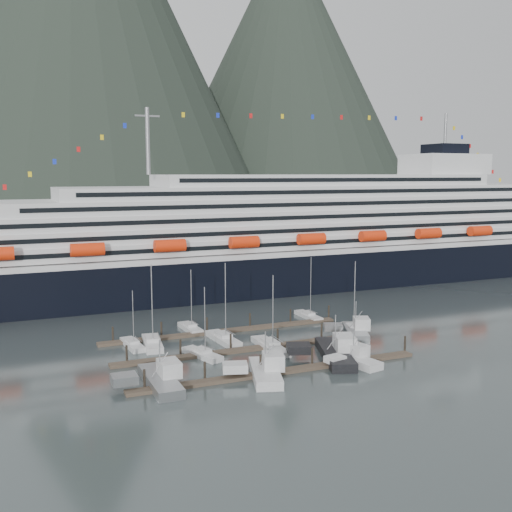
% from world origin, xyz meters
% --- Properties ---
extents(ground, '(1600.00, 1600.00, 0.00)m').
position_xyz_m(ground, '(0.00, 0.00, 0.00)').
color(ground, '#3F4A4A').
rests_on(ground, ground).
extents(mountains, '(870.00, 440.00, 420.00)m').
position_xyz_m(mountains, '(52.48, 588.54, 163.40)').
color(mountains, black).
rests_on(mountains, ground).
extents(cruise_ship, '(210.00, 30.40, 50.30)m').
position_xyz_m(cruise_ship, '(30.03, 54.94, 12.04)').
color(cruise_ship, black).
rests_on(cruise_ship, ground).
extents(dock_near, '(48.18, 2.28, 3.20)m').
position_xyz_m(dock_near, '(-4.93, -9.95, 0.31)').
color(dock_near, '#493B2F').
rests_on(dock_near, ground).
extents(dock_mid, '(48.18, 2.28, 3.20)m').
position_xyz_m(dock_mid, '(-4.93, 3.05, 0.31)').
color(dock_mid, '#493B2F').
rests_on(dock_mid, ground).
extents(dock_far, '(48.18, 2.28, 3.20)m').
position_xyz_m(dock_far, '(-4.93, 16.05, 0.31)').
color(dock_far, '#493B2F').
rests_on(dock_far, ground).
extents(sailboat_a, '(4.30, 10.56, 15.46)m').
position_xyz_m(sailboat_a, '(-19.91, 12.08, 0.45)').
color(sailboat_a, silver).
rests_on(sailboat_a, ground).
extents(sailboat_b, '(3.57, 10.84, 15.22)m').
position_xyz_m(sailboat_b, '(-7.22, 10.00, 0.44)').
color(sailboat_b, silver).
rests_on(sailboat_b, ground).
extents(sailboat_c, '(5.04, 9.29, 12.48)m').
position_xyz_m(sailboat_c, '(-13.68, 2.64, 0.41)').
color(sailboat_c, silver).
rests_on(sailboat_c, ground).
extents(sailboat_d, '(3.19, 11.94, 13.89)m').
position_xyz_m(sailboat_d, '(-1.34, 2.18, 0.43)').
color(sailboat_d, silver).
rests_on(sailboat_d, ground).
extents(sailboat_e, '(2.99, 8.93, 10.72)m').
position_xyz_m(sailboat_e, '(-23.28, 12.99, 0.39)').
color(sailboat_e, silver).
rests_on(sailboat_e, ground).
extents(sailboat_f, '(2.92, 8.50, 12.60)m').
position_xyz_m(sailboat_f, '(-10.51, 19.99, 0.41)').
color(sailboat_f, silver).
rests_on(sailboat_f, ground).
extents(sailboat_g, '(2.35, 9.03, 13.59)m').
position_xyz_m(sailboat_g, '(15.69, 19.99, 0.40)').
color(sailboat_g, silver).
rests_on(sailboat_g, ground).
extents(sailboat_h, '(5.35, 9.58, 14.54)m').
position_xyz_m(sailboat_h, '(18.00, 6.11, 0.44)').
color(sailboat_h, silver).
rests_on(sailboat_h, ground).
extents(trawler_a, '(9.76, 13.58, 7.48)m').
position_xyz_m(trawler_a, '(-23.67, -8.04, 0.94)').
color(trawler_a, '#999B9E').
rests_on(trawler_a, ground).
extents(trawler_b, '(10.19, 12.65, 7.85)m').
position_xyz_m(trawler_b, '(-8.22, -10.88, 0.97)').
color(trawler_b, silver).
rests_on(trawler_b, ground).
extents(trawler_c, '(12.67, 16.40, 8.19)m').
position_xyz_m(trawler_c, '(6.31, -6.65, 1.00)').
color(trawler_c, black).
rests_on(trawler_c, ground).
extents(trawler_d, '(8.19, 10.88, 6.18)m').
position_xyz_m(trawler_d, '(7.74, -10.21, 0.82)').
color(trawler_d, silver).
rests_on(trawler_d, ground).
extents(trawler_e, '(9.91, 11.73, 7.29)m').
position_xyz_m(trawler_e, '(17.23, 4.15, 0.92)').
color(trawler_e, '#999B9E').
rests_on(trawler_e, ground).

